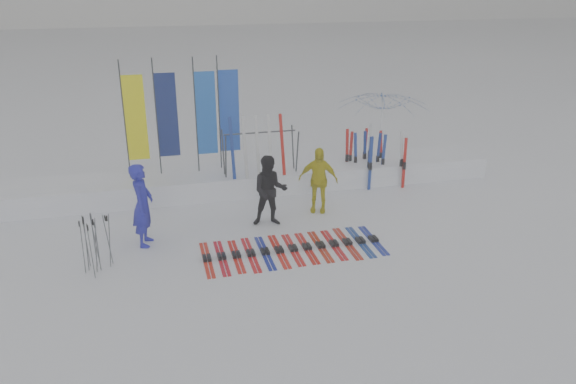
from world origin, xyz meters
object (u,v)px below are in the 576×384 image
object	(u,v)px
tent_canopy	(381,132)
person_black	(270,191)
person_blue	(143,205)
person_yellow	(318,180)
ski_rack	(260,146)
ski_row	(292,249)

from	to	relation	value
tent_canopy	person_black	bearing A→B (deg)	-143.43
person_blue	person_yellow	size ratio (longest dim) A/B	1.12
person_blue	person_black	bearing A→B (deg)	-71.29
person_blue	person_yellow	bearing A→B (deg)	-66.76
person_blue	ski_rack	xyz separation A→B (m)	(3.23, 2.51, 0.41)
person_yellow	tent_canopy	xyz separation A→B (m)	(2.84, 2.61, 0.41)
ski_row	ski_rack	bearing A→B (deg)	89.57
person_black	person_yellow	bearing A→B (deg)	30.48
person_blue	tent_canopy	bearing A→B (deg)	-52.37
person_blue	ski_rack	distance (m)	4.11
ski_row	ski_rack	xyz separation A→B (m)	(0.03, 3.65, 1.35)
person_blue	tent_canopy	size ratio (longest dim) A/B	0.69
person_black	tent_canopy	world-z (taller)	tent_canopy
person_blue	person_yellow	world-z (taller)	person_blue
person_black	ski_row	world-z (taller)	person_black
person_black	tent_canopy	distance (m)	5.28
ski_rack	tent_canopy	bearing A→B (deg)	13.83
tent_canopy	ski_rack	world-z (taller)	tent_canopy
person_black	ski_rack	distance (m)	2.21
person_black	ski_row	xyz separation A→B (m)	(0.18, -1.50, -0.85)
person_black	ski_rack	bearing A→B (deg)	94.40
ski_row	person_blue	bearing A→B (deg)	160.39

